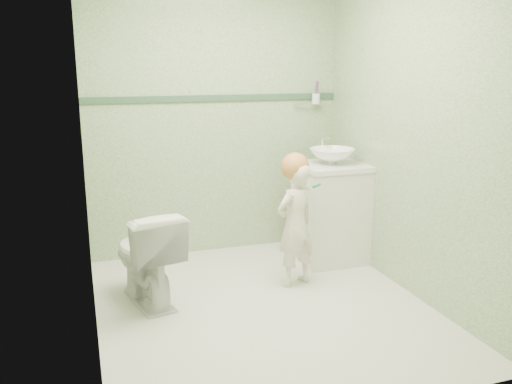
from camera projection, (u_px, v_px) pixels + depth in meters
name	position (u px, v px, depth m)	size (l,w,h in m)	color
ground	(263.00, 306.00, 3.73)	(2.50, 2.50, 0.00)	silver
room_shell	(263.00, 133.00, 3.45)	(2.50, 2.54, 2.40)	#7CA273
trim_stripe	(216.00, 98.00, 4.55)	(2.20, 0.02, 0.05)	#32513B
vanity	(330.00, 214.00, 4.54)	(0.52, 0.50, 0.80)	silver
counter	(332.00, 166.00, 4.44)	(0.54, 0.52, 0.04)	white
basin	(332.00, 156.00, 4.42)	(0.37, 0.37, 0.13)	white
faucet	(323.00, 143.00, 4.57)	(0.03, 0.13, 0.18)	silver
cup_holder	(315.00, 98.00, 4.78)	(0.26, 0.07, 0.21)	silver
toilet	(146.00, 256.00, 3.73)	(0.38, 0.66, 0.68)	white
toddler	(295.00, 225.00, 4.00)	(0.34, 0.22, 0.94)	beige
hair_cap	(295.00, 167.00, 3.93)	(0.21, 0.21, 0.21)	#BA783C
teal_toothbrush	(316.00, 185.00, 3.88)	(0.10, 0.14, 0.08)	#069272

